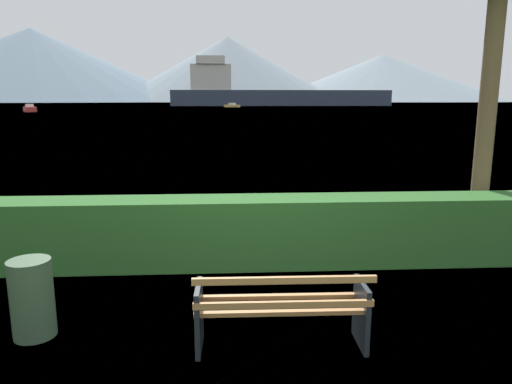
# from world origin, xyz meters

# --- Properties ---
(ground_plane) EXTENTS (1400.00, 1400.00, 0.00)m
(ground_plane) POSITION_xyz_m (0.00, 0.00, 0.00)
(ground_plane) COLOR #567A38
(water_surface) EXTENTS (620.00, 620.00, 0.00)m
(water_surface) POSITION_xyz_m (0.00, 307.40, 0.00)
(water_surface) COLOR #6B8EA3
(water_surface) RESTS_ON ground_plane
(park_bench) EXTENTS (1.74, 0.59, 0.87)m
(park_bench) POSITION_xyz_m (-0.00, -0.06, 0.43)
(park_bench) COLOR #A0703F
(park_bench) RESTS_ON ground_plane
(hedge_row) EXTENTS (10.60, 0.74, 1.04)m
(hedge_row) POSITION_xyz_m (0.00, 2.45, 0.52)
(hedge_row) COLOR #285B23
(hedge_row) RESTS_ON ground_plane
(trash_bin) EXTENTS (0.44, 0.44, 0.85)m
(trash_bin) POSITION_xyz_m (-2.61, 0.35, 0.42)
(trash_bin) COLOR #385138
(trash_bin) RESTS_ON ground_plane
(cargo_ship_large) EXTENTS (90.61, 15.21, 19.69)m
(cargo_ship_large) POSITION_xyz_m (14.55, 195.36, 5.51)
(cargo_ship_large) COLOR #2D384C
(cargo_ship_large) RESTS_ON water_surface
(fishing_boat_near) EXTENTS (4.76, 6.63, 1.61)m
(fishing_boat_near) POSITION_xyz_m (-42.01, 97.74, 0.61)
(fishing_boat_near) COLOR #B2332D
(fishing_boat_near) RESTS_ON water_surface
(sailboat_mid) EXTENTS (5.36, 5.34, 1.46)m
(sailboat_mid) POSITION_xyz_m (0.82, 153.61, 0.53)
(sailboat_mid) COLOR gold
(sailboat_mid) RESTS_ON water_surface
(distant_hills) EXTENTS (763.38, 379.90, 84.12)m
(distant_hills) POSITION_xyz_m (-74.66, 581.98, 38.21)
(distant_hills) COLOR slate
(distant_hills) RESTS_ON ground_plane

